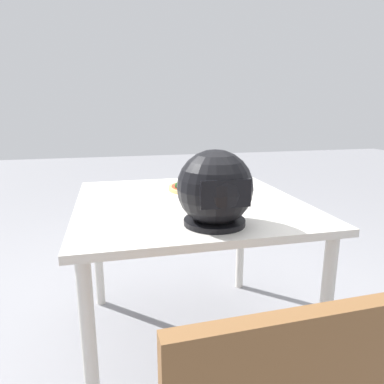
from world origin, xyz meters
name	(u,v)px	position (x,y,z in m)	size (l,w,h in m)	color
ground_plane	(189,340)	(0.00, 0.00, 0.00)	(14.00, 14.00, 0.00)	gray
dining_table	(189,218)	(0.00, 0.00, 0.66)	(1.01, 1.04, 0.74)	beige
pizza_plate	(195,191)	(-0.07, -0.16, 0.75)	(0.32, 0.32, 0.01)	white
pizza	(196,187)	(-0.07, -0.15, 0.77)	(0.27, 0.27, 0.05)	tan
motorcycle_helmet	(215,189)	(-0.02, 0.35, 0.88)	(0.28, 0.28, 0.28)	black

